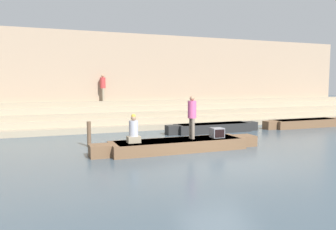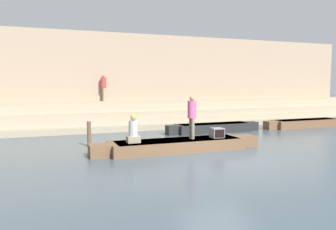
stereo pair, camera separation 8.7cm
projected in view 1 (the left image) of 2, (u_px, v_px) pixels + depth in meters
The scene contains 11 objects.
ground_plane at pixel (217, 160), 11.63m from camera, with size 120.00×120.00×0.00m, color #3D4C56.
ghat_steps at pixel (139, 117), 20.90m from camera, with size 36.00×3.26×1.63m.
back_wall at pixel (132, 80), 22.34m from camera, with size 34.20×1.28×6.04m.
rowboat_main at pixel (178, 145), 13.30m from camera, with size 7.13×1.51×0.46m.
person_standing at pixel (192, 114), 13.44m from camera, with size 0.35×0.35×1.77m.
person_rowing at pixel (134, 131), 12.56m from camera, with size 0.49×0.39×1.11m.
tv_set at pixel (217, 133), 13.78m from camera, with size 0.52×0.44×0.41m.
moored_boat_shore at pixel (213, 128), 18.43m from camera, with size 5.61×1.11×0.50m.
moored_boat_distant at pixel (305, 123), 20.61m from camera, with size 6.02×1.11×0.50m.
mooring_post at pixel (89, 134), 14.12m from camera, with size 0.17×0.17×1.10m, color brown.
person_on_steps at pixel (103, 86), 20.76m from camera, with size 0.34×0.34×1.69m.
Camera 1 is at (-5.70, -10.05, 2.70)m, focal length 35.00 mm.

